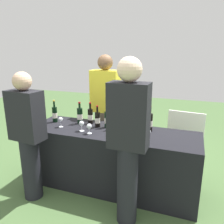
{
  "coord_description": "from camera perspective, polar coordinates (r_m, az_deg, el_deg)",
  "views": [
    {
      "loc": [
        0.92,
        -2.55,
        1.8
      ],
      "look_at": [
        0.0,
        0.0,
        1.04
      ],
      "focal_mm": 36.14,
      "sensor_mm": 36.0,
      "label": 1
    }
  ],
  "objects": [
    {
      "name": "wine_bottle_4",
      "position": [
        2.99,
        -1.31,
        -1.88
      ],
      "size": [
        0.07,
        0.07,
        0.3
      ],
      "color": "black",
      "rests_on": "tasting_table"
    },
    {
      "name": "wine_glass_4",
      "position": [
        2.65,
        2.35,
        -4.6
      ],
      "size": [
        0.06,
        0.06,
        0.13
      ],
      "color": "silver",
      "rests_on": "tasting_table"
    },
    {
      "name": "wine_bottle_1",
      "position": [
        3.18,
        -8.13,
        -0.9
      ],
      "size": [
        0.08,
        0.08,
        0.31
      ],
      "color": "black",
      "rests_on": "tasting_table"
    },
    {
      "name": "ground_plane",
      "position": [
        3.26,
        0.0,
        -17.95
      ],
      "size": [
        12.0,
        12.0,
        0.0
      ],
      "primitive_type": "plane",
      "color": "#476638"
    },
    {
      "name": "wine_bottle_0",
      "position": [
        3.32,
        -14.28,
        -0.54
      ],
      "size": [
        0.07,
        0.07,
        0.32
      ],
      "color": "black",
      "rests_on": "tasting_table"
    },
    {
      "name": "wine_glass_3",
      "position": [
        2.69,
        0.26,
        -4.09
      ],
      "size": [
        0.07,
        0.07,
        0.14
      ],
      "color": "silver",
      "rests_on": "tasting_table"
    },
    {
      "name": "server_pouring",
      "position": [
        3.54,
        -1.65,
        1.42
      ],
      "size": [
        0.44,
        0.25,
        1.73
      ],
      "rotation": [
        0.0,
        0.0,
        3.11
      ],
      "color": "brown",
      "rests_on": "ground_plane"
    },
    {
      "name": "menu_board",
      "position": [
        3.82,
        17.89,
        -6.21
      ],
      "size": [
        0.56,
        0.1,
        0.86
      ],
      "primitive_type": "cube",
      "rotation": [
        0.0,
        0.0,
        -0.12
      ],
      "color": "white",
      "rests_on": "ground_plane"
    },
    {
      "name": "tasting_table",
      "position": [
        3.06,
        0.0,
        -11.75
      ],
      "size": [
        2.2,
        0.69,
        0.79
      ],
      "primitive_type": "cube",
      "color": "black",
      "rests_on": "ground_plane"
    },
    {
      "name": "guest_1",
      "position": [
        2.23,
        4.11,
        -6.63
      ],
      "size": [
        0.39,
        0.23,
        1.74
      ],
      "rotation": [
        0.0,
        0.0,
        -0.02
      ],
      "color": "black",
      "rests_on": "ground_plane"
    },
    {
      "name": "guest_0",
      "position": [
        2.84,
        -20.55,
        -5.18
      ],
      "size": [
        0.42,
        0.26,
        1.57
      ],
      "rotation": [
        0.0,
        0.0,
        -0.1
      ],
      "color": "black",
      "rests_on": "ground_plane"
    },
    {
      "name": "wine_bottle_3",
      "position": [
        3.01,
        -3.69,
        -1.86
      ],
      "size": [
        0.07,
        0.07,
        0.3
      ],
      "color": "black",
      "rests_on": "tasting_table"
    },
    {
      "name": "wine_bottle_2",
      "position": [
        3.15,
        -5.5,
        -1.04
      ],
      "size": [
        0.07,
        0.07,
        0.31
      ],
      "color": "black",
      "rests_on": "tasting_table"
    },
    {
      "name": "wine_glass_5",
      "position": [
        2.61,
        9.01,
        -5.02
      ],
      "size": [
        0.07,
        0.07,
        0.14
      ],
      "color": "silver",
      "rests_on": "tasting_table"
    },
    {
      "name": "wine_glass_1",
      "position": [
        2.88,
        -7.71,
        -3.0
      ],
      "size": [
        0.07,
        0.07,
        0.14
      ],
      "color": "silver",
      "rests_on": "tasting_table"
    },
    {
      "name": "wine_glass_0",
      "position": [
        3.08,
        -12.88,
        -1.95
      ],
      "size": [
        0.06,
        0.06,
        0.14
      ],
      "color": "silver",
      "rests_on": "tasting_table"
    },
    {
      "name": "wine_glass_2",
      "position": [
        2.79,
        -5.78,
        -3.7
      ],
      "size": [
        0.07,
        0.07,
        0.13
      ],
      "color": "silver",
      "rests_on": "tasting_table"
    },
    {
      "name": "wine_bottle_5",
      "position": [
        2.93,
        0.96,
        -2.1
      ],
      "size": [
        0.07,
        0.07,
        0.32
      ],
      "color": "black",
      "rests_on": "tasting_table"
    },
    {
      "name": "wine_bottle_6",
      "position": [
        2.89,
        9.54,
        -2.53
      ],
      "size": [
        0.07,
        0.07,
        0.33
      ],
      "color": "black",
      "rests_on": "tasting_table"
    }
  ]
}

